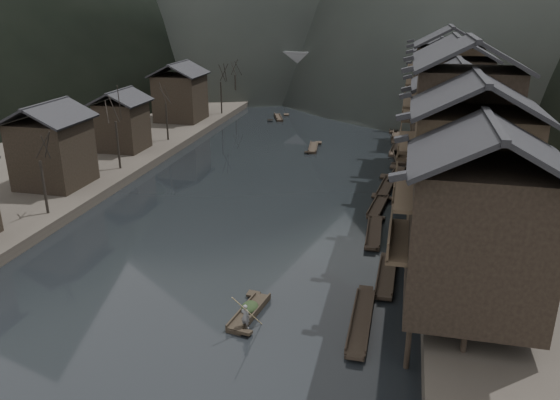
% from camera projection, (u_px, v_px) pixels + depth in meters
% --- Properties ---
extents(water, '(300.00, 300.00, 0.00)m').
position_uv_depth(water, '(218.00, 257.00, 41.69)').
color(water, black).
rests_on(water, ground).
extents(left_bank, '(40.00, 200.00, 1.20)m').
position_uv_depth(left_bank, '(91.00, 120.00, 85.46)').
color(left_bank, '#2D2823').
rests_on(left_bank, ground).
extents(stilt_houses, '(9.00, 67.60, 16.28)m').
position_uv_depth(stilt_houses, '(451.00, 105.00, 51.97)').
color(stilt_houses, black).
rests_on(stilt_houses, ground).
extents(left_houses, '(8.10, 53.20, 8.73)m').
position_uv_depth(left_houses, '(105.00, 118.00, 62.45)').
color(left_houses, black).
rests_on(left_houses, left_bank).
extents(bare_trees, '(3.74, 73.79, 7.47)m').
position_uv_depth(bare_trees, '(153.00, 105.00, 66.41)').
color(bare_trees, black).
rests_on(bare_trees, left_bank).
extents(moored_sampans, '(3.32, 62.25, 0.47)m').
position_uv_depth(moored_sampans, '(389.00, 180.00, 58.69)').
color(moored_sampans, black).
rests_on(moored_sampans, water).
extents(midriver_boats, '(11.01, 23.34, 0.44)m').
position_uv_depth(midriver_boats, '(294.00, 131.00, 80.45)').
color(midriver_boats, black).
rests_on(midriver_boats, water).
extents(stone_bridge, '(40.00, 6.00, 9.00)m').
position_uv_depth(stone_bridge, '(340.00, 72.00, 105.67)').
color(stone_bridge, '#4C4C4F').
rests_on(stone_bridge, ground).
extents(hero_sampan, '(1.70, 4.98, 0.43)m').
position_uv_depth(hero_sampan, '(249.00, 312.00, 33.95)').
color(hero_sampan, black).
rests_on(hero_sampan, water).
extents(cargo_heap, '(1.08, 1.42, 0.65)m').
position_uv_depth(cargo_heap, '(250.00, 302.00, 33.97)').
color(cargo_heap, black).
rests_on(cargo_heap, hero_sampan).
extents(boatman, '(0.65, 0.52, 1.58)m').
position_uv_depth(boatman, '(245.00, 313.00, 31.99)').
color(boatman, '#5B5B5D').
rests_on(boatman, hero_sampan).
extents(bamboo_pole, '(1.33, 2.18, 3.05)m').
position_uv_depth(bamboo_pole, '(248.00, 278.00, 31.15)').
color(bamboo_pole, '#8C7A51').
rests_on(bamboo_pole, boatman).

